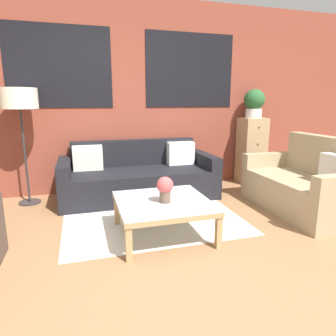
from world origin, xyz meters
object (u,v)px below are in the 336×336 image
potted_plant (254,103)px  coffee_table (163,205)px  settee_vintage (304,186)px  floor_lamp (19,103)px  drawer_cabinet (251,151)px  flower_vase (165,188)px  couch_dark (139,177)px

potted_plant → coffee_table: bearing=-141.4°
settee_vintage → floor_lamp: bearing=159.3°
drawer_cabinet → potted_plant: bearing=90.0°
potted_plant → flower_vase: size_ratio=1.77×
settee_vintage → coffee_table: 1.89m
coffee_table → potted_plant: potted_plant is taller
coffee_table → flower_vase: 0.21m
coffee_table → flower_vase: bearing=-85.2°
floor_lamp → drawer_cabinet: 3.51m
coffee_table → floor_lamp: size_ratio=0.61×
settee_vintage → floor_lamp: (-3.34, 1.26, 1.01)m
potted_plant → floor_lamp: bearing=-178.2°
floor_lamp → flower_vase: 2.26m
coffee_table → potted_plant: bearing=38.6°
coffee_table → flower_vase: size_ratio=3.54×
coffee_table → floor_lamp: floor_lamp is taller
floor_lamp → potted_plant: bearing=1.8°
settee_vintage → coffee_table: settee_vintage is taller
settee_vintage → potted_plant: (0.08, 1.37, 1.01)m
settee_vintage → floor_lamp: size_ratio=0.97×
couch_dark → settee_vintage: (1.87, -1.14, 0.03)m
floor_lamp → coffee_table: bearing=-44.9°
floor_lamp → potted_plant: size_ratio=3.31×
flower_vase → settee_vintage: bearing=7.8°
couch_dark → flower_vase: 1.41m
coffee_table → settee_vintage: bearing=6.0°
couch_dark → floor_lamp: bearing=175.2°
settee_vintage → coffee_table: (-1.88, -0.20, 0.01)m
settee_vintage → flower_vase: 1.90m
settee_vintage → drawer_cabinet: 1.39m
couch_dark → drawer_cabinet: 1.98m
floor_lamp → settee_vintage: bearing=-20.7°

